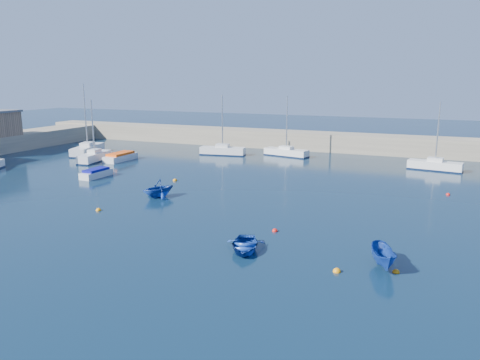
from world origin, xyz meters
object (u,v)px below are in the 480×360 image
at_px(sailboat_6, 286,152).
at_px(sailboat_7, 435,165).
at_px(sailboat_3, 95,157).
at_px(dinghy_right, 384,257).
at_px(dinghy_center, 244,245).
at_px(motorboat_1, 96,173).
at_px(dinghy_left, 158,188).
at_px(motorboat_2, 121,157).
at_px(sailboat_4, 88,149).
at_px(sailboat_5, 223,151).

relative_size(sailboat_6, sailboat_7, 1.03).
xyz_separation_m(sailboat_6, sailboat_7, (19.13, -3.04, 0.04)).
relative_size(sailboat_3, dinghy_right, 2.51).
bearing_deg(dinghy_center, dinghy_right, -13.11).
bearing_deg(dinghy_right, dinghy_center, 166.68).
relative_size(sailboat_3, motorboat_1, 2.00).
bearing_deg(dinghy_right, dinghy_left, 139.17).
relative_size(motorboat_1, dinghy_left, 1.25).
bearing_deg(motorboat_2, sailboat_4, 161.29).
xyz_separation_m(sailboat_7, dinghy_right, (-2.42, -32.25, 0.02)).
bearing_deg(sailboat_3, sailboat_6, 23.55).
distance_m(motorboat_1, dinghy_right, 34.47).
distance_m(sailboat_3, sailboat_7, 42.18).
bearing_deg(sailboat_5, motorboat_1, 152.77).
bearing_deg(dinghy_left, sailboat_5, 126.83).
distance_m(sailboat_4, sailboat_7, 46.26).
bearing_deg(dinghy_left, sailboat_6, 107.41).
height_order(sailboat_6, dinghy_center, sailboat_6).
distance_m(sailboat_4, sailboat_6, 28.23).
xyz_separation_m(sailboat_3, dinghy_left, (17.76, -12.78, 0.20)).
xyz_separation_m(dinghy_left, dinghy_right, (20.63, -8.82, -0.23)).
relative_size(sailboat_3, sailboat_6, 0.97).
height_order(motorboat_2, dinghy_right, dinghy_right).
relative_size(sailboat_4, dinghy_right, 3.10).
bearing_deg(dinghy_center, motorboat_1, 130.96).
bearing_deg(sailboat_4, sailboat_3, -59.74).
bearing_deg(motorboat_1, sailboat_7, 30.42).
bearing_deg(dinghy_right, sailboat_7, 68.02).
distance_m(sailboat_6, motorboat_2, 22.39).
bearing_deg(sailboat_6, sailboat_3, 134.68).
height_order(sailboat_3, dinghy_left, sailboat_3).
distance_m(motorboat_1, dinghy_center, 27.36).
relative_size(sailboat_4, dinghy_center, 2.83).
relative_size(sailboat_6, motorboat_1, 2.07).
xyz_separation_m(sailboat_4, motorboat_2, (7.73, -2.75, -0.15)).
relative_size(sailboat_3, sailboat_4, 0.81).
bearing_deg(dinghy_right, sailboat_5, 109.92).
height_order(sailboat_5, dinghy_center, sailboat_5).
bearing_deg(motorboat_2, motorboat_1, -66.49).
height_order(sailboat_6, motorboat_2, sailboat_6).
height_order(sailboat_3, sailboat_4, sailboat_4).
relative_size(dinghy_left, dinghy_right, 1.01).
bearing_deg(motorboat_2, sailboat_5, 42.99).
bearing_deg(motorboat_1, sailboat_3, 132.32).
relative_size(sailboat_5, motorboat_2, 1.60).
relative_size(motorboat_2, dinghy_right, 1.65).
bearing_deg(dinghy_left, dinghy_right, 2.69).
xyz_separation_m(sailboat_7, motorboat_2, (-38.12, -8.81, -0.09)).
bearing_deg(sailboat_7, sailboat_6, 90.10).
distance_m(dinghy_left, dinghy_right, 22.44).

